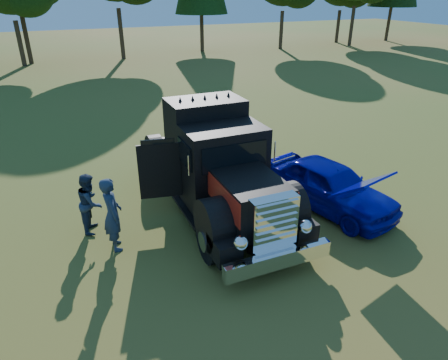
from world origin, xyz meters
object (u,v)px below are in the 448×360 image
hotrod_coupe (330,186)px  spectator_near (112,214)px  diamond_t_truck (217,169)px  spectator_far (90,203)px

hotrod_coupe → spectator_near: 5.96m
diamond_t_truck → spectator_near: bearing=-166.9°
hotrod_coupe → spectator_far: hotrod_coupe is taller
hotrod_coupe → spectator_far: bearing=166.9°
diamond_t_truck → spectator_far: bearing=173.9°
spectator_near → diamond_t_truck: bearing=-77.7°
diamond_t_truck → hotrod_coupe: 3.23m
diamond_t_truck → hotrod_coupe: bearing=-20.5°
spectator_near → spectator_far: (-0.40, 1.05, -0.14)m
hotrod_coupe → spectator_far: size_ratio=2.78×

